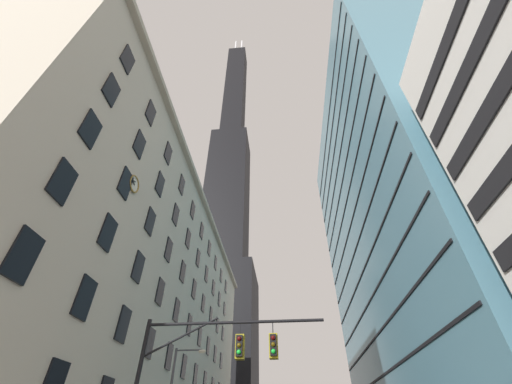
% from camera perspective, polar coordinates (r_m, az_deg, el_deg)
% --- Properties ---
extents(station_building, '(16.94, 59.60, 29.86)m').
position_cam_1_polar(station_building, '(43.38, -22.57, -19.20)').
color(station_building, beige).
rests_on(station_building, ground).
extents(dark_skyscraper, '(24.22, 24.22, 226.75)m').
position_cam_1_polar(dark_skyscraper, '(122.90, -5.74, -6.11)').
color(dark_skyscraper, black).
rests_on(dark_skyscraper, ground).
extents(glass_office_midrise, '(14.61, 47.08, 58.13)m').
position_cam_1_polar(glass_office_midrise, '(52.53, 24.75, -4.31)').
color(glass_office_midrise, teal).
rests_on(glass_office_midrise, ground).
extents(traffic_signal_mast, '(8.69, 0.63, 6.59)m').
position_cam_1_polar(traffic_signal_mast, '(15.89, -7.75, -28.79)').
color(traffic_signal_mast, black).
rests_on(traffic_signal_mast, sidewalk_left).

